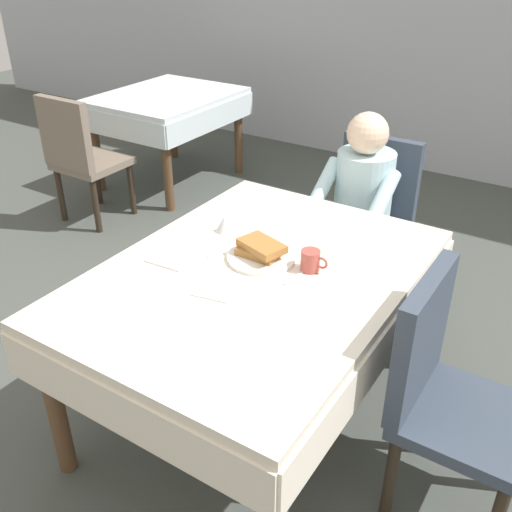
% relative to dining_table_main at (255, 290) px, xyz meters
% --- Properties ---
extents(ground_plane, '(14.00, 14.00, 0.00)m').
position_rel_dining_table_main_xyz_m(ground_plane, '(0.00, 0.00, -0.65)').
color(ground_plane, '#474C47').
extents(dining_table_main, '(1.12, 1.52, 0.74)m').
position_rel_dining_table_main_xyz_m(dining_table_main, '(0.00, 0.00, 0.00)').
color(dining_table_main, silver).
rests_on(dining_table_main, ground).
extents(chair_diner, '(0.44, 0.45, 0.93)m').
position_rel_dining_table_main_xyz_m(chair_diner, '(-0.00, 1.17, -0.12)').
color(chair_diner, '#384251').
rests_on(chair_diner, ground).
extents(diner_person, '(0.40, 0.43, 1.12)m').
position_rel_dining_table_main_xyz_m(diner_person, '(-0.00, 1.01, 0.02)').
color(diner_person, silver).
rests_on(diner_person, ground).
extents(chair_right_side, '(0.45, 0.44, 0.93)m').
position_rel_dining_table_main_xyz_m(chair_right_side, '(0.77, 0.00, -0.12)').
color(chair_right_side, '#384251').
rests_on(chair_right_side, ground).
extents(plate_breakfast, '(0.28, 0.28, 0.02)m').
position_rel_dining_table_main_xyz_m(plate_breakfast, '(-0.03, 0.09, 0.10)').
color(plate_breakfast, white).
rests_on(plate_breakfast, dining_table_main).
extents(breakfast_stack, '(0.21, 0.17, 0.06)m').
position_rel_dining_table_main_xyz_m(breakfast_stack, '(-0.04, 0.09, 0.14)').
color(breakfast_stack, '#A36B33').
rests_on(breakfast_stack, plate_breakfast).
extents(cup_coffee, '(0.11, 0.08, 0.08)m').
position_rel_dining_table_main_xyz_m(cup_coffee, '(0.18, 0.12, 0.13)').
color(cup_coffee, '#B24C42').
rests_on(cup_coffee, dining_table_main).
extents(syrup_pitcher, '(0.08, 0.08, 0.07)m').
position_rel_dining_table_main_xyz_m(syrup_pitcher, '(-0.30, 0.21, 0.13)').
color(syrup_pitcher, silver).
rests_on(syrup_pitcher, dining_table_main).
extents(fork_left_of_plate, '(0.02, 0.18, 0.00)m').
position_rel_dining_table_main_xyz_m(fork_left_of_plate, '(-0.22, 0.07, 0.09)').
color(fork_left_of_plate, silver).
rests_on(fork_left_of_plate, dining_table_main).
extents(knife_right_of_plate, '(0.04, 0.20, 0.00)m').
position_rel_dining_table_main_xyz_m(knife_right_of_plate, '(0.16, 0.07, 0.09)').
color(knife_right_of_plate, silver).
rests_on(knife_right_of_plate, dining_table_main).
extents(spoon_near_edge, '(0.15, 0.04, 0.00)m').
position_rel_dining_table_main_xyz_m(spoon_near_edge, '(-0.04, -0.25, 0.09)').
color(spoon_near_edge, silver).
rests_on(spoon_near_edge, dining_table_main).
extents(napkin_folded, '(0.18, 0.13, 0.01)m').
position_rel_dining_table_main_xyz_m(napkin_folded, '(-0.33, -0.11, 0.09)').
color(napkin_folded, white).
rests_on(napkin_folded, dining_table_main).
extents(background_table_far, '(0.92, 1.12, 0.74)m').
position_rel_dining_table_main_xyz_m(background_table_far, '(-2.08, 1.92, -0.03)').
color(background_table_far, silver).
rests_on(background_table_far, ground).
extents(background_chair_empty, '(0.44, 0.45, 0.93)m').
position_rel_dining_table_main_xyz_m(background_chair_empty, '(-2.08, 0.97, -0.12)').
color(background_chair_empty, '#7A6B5B').
rests_on(background_chair_empty, ground).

